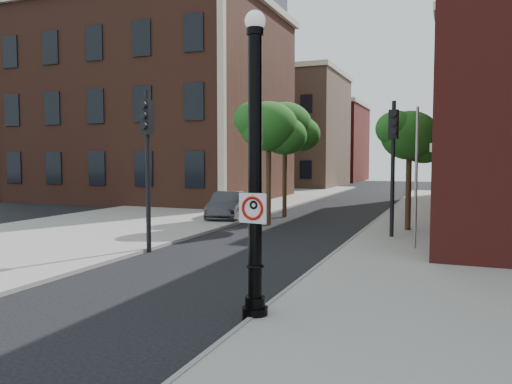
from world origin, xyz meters
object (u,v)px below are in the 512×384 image
at_px(lamppost, 255,180).
at_px(traffic_signal_right, 393,147).
at_px(no_parking_sign, 253,208).
at_px(parked_car, 228,205).
at_px(traffic_signal_left, 147,144).

bearing_deg(lamppost, traffic_signal_right, 83.01).
xyz_separation_m(no_parking_sign, parked_car, (-7.37, 14.68, -1.54)).
bearing_deg(traffic_signal_right, lamppost, -91.29).
bearing_deg(traffic_signal_left, lamppost, -35.73).
bearing_deg(lamppost, no_parking_sign, -84.72).
xyz_separation_m(lamppost, traffic_signal_left, (-6.01, 5.24, 0.90)).
xyz_separation_m(traffic_signal_left, traffic_signal_right, (7.35, 5.71, -0.05)).
distance_m(no_parking_sign, traffic_signal_right, 11.27).
height_order(traffic_signal_left, traffic_signal_right, traffic_signal_left).
relative_size(parked_car, traffic_signal_right, 0.80).
height_order(no_parking_sign, parked_car, no_parking_sign).
bearing_deg(traffic_signal_left, no_parking_sign, -36.49).
height_order(parked_car, traffic_signal_right, traffic_signal_right).
height_order(lamppost, parked_car, lamppost).
height_order(no_parking_sign, traffic_signal_left, traffic_signal_left).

